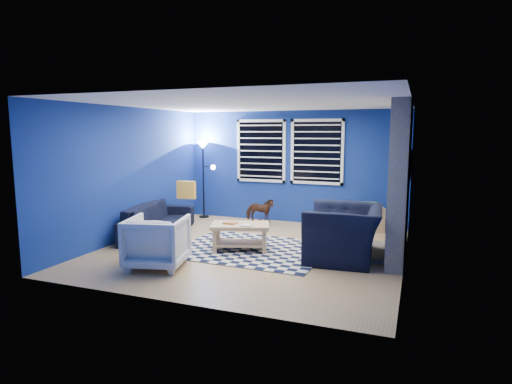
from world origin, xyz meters
TOP-DOWN VIEW (x-y plane):
  - floor at (0.00, 0.00)m, footprint 5.00×5.00m
  - ceiling at (0.00, 0.00)m, footprint 5.00×5.00m
  - wall_back at (0.00, 2.50)m, footprint 5.00×0.00m
  - wall_left at (-2.50, 0.00)m, footprint 0.00×5.00m
  - wall_right at (2.50, 0.00)m, footprint 0.00×5.00m
  - fireplace at (2.36, 0.50)m, footprint 0.65×2.00m
  - window_left at (-0.75, 2.46)m, footprint 1.17×0.06m
  - window_right at (0.55, 2.46)m, footprint 1.17×0.06m
  - tv at (2.45, 2.00)m, footprint 0.07×1.00m
  - rug at (-0.01, -0.01)m, footprint 2.58×2.10m
  - sofa at (-2.10, 0.31)m, footprint 2.28×1.31m
  - armchair_big at (1.57, -0.00)m, footprint 1.40×1.25m
  - armchair_bent at (-0.99, -1.40)m, footprint 1.02×1.03m
  - rocking_horse at (-0.56, 1.88)m, footprint 0.40×0.67m
  - coffee_table at (-0.17, -0.13)m, footprint 1.11×0.86m
  - cabinet at (1.71, 2.16)m, footprint 0.71×0.60m
  - floor_lamp at (-2.11, 2.25)m, footprint 0.49×0.30m
  - throw_pillow at (-1.95, 1.14)m, footprint 0.40×0.15m

SIDE VIEW (x-z plane):
  - floor at x=0.00m, z-range 0.00..0.00m
  - rug at x=-0.01m, z-range 0.00..0.02m
  - cabinet at x=1.71m, z-range -0.03..0.56m
  - sofa at x=-2.10m, z-range 0.00..0.62m
  - rocking_horse at x=-0.56m, z-range 0.07..0.60m
  - coffee_table at x=-0.17m, z-range 0.09..0.58m
  - armchair_bent at x=-0.99m, z-range 0.00..0.78m
  - armchair_big at x=1.57m, z-range 0.00..0.86m
  - throw_pillow at x=-1.95m, z-range 0.62..1.00m
  - fireplace at x=2.36m, z-range -0.05..2.45m
  - wall_back at x=0.00m, z-range -1.25..3.75m
  - wall_left at x=-2.50m, z-range -1.25..3.75m
  - wall_right at x=2.50m, z-range -1.25..3.75m
  - tv at x=2.45m, z-range 1.11..1.69m
  - floor_lamp at x=-2.11m, z-range 0.58..2.39m
  - window_left at x=-0.75m, z-range 0.89..2.31m
  - window_right at x=0.55m, z-range 0.89..2.31m
  - ceiling at x=0.00m, z-range 2.50..2.50m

